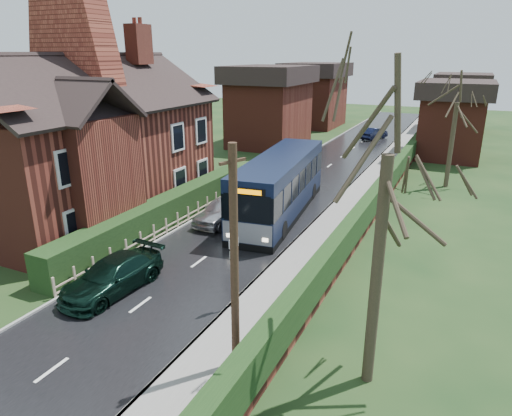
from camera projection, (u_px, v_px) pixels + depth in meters
The scene contains 18 objects.
ground at pixel (172, 282), 18.36m from camera, with size 140.00×140.00×0.00m, color #2F441D.
road at pixel (271, 209), 26.92m from camera, with size 6.00×100.00×0.02m, color black.
pavement at pixel (342, 218), 25.19m from camera, with size 2.50×100.00×0.14m, color slate.
kerb_right at pixel (321, 215), 25.67m from camera, with size 0.12×100.00×0.14m, color gray.
kerb_left at pixel (226, 201), 28.14m from camera, with size 0.12×100.00×0.10m, color gray.
front_hedge at pixel (165, 212), 23.96m from camera, with size 1.20×16.00×1.60m, color black.
picket_fence at pixel (178, 220), 23.77m from camera, with size 0.10×16.00×0.90m, color tan, non-canonical shape.
right_wall_hedge at pixel (371, 206), 24.25m from camera, with size 0.60×50.00×1.80m.
brick_house at pixel (85, 138), 24.56m from camera, with size 9.30×14.60×10.30m.
bus at pixel (280, 186), 25.51m from camera, with size 3.76×11.26×3.36m.
car_silver at pixel (222, 210), 24.57m from camera, with size 1.62×4.03×1.37m, color silver.
car_green at pixel (113, 276), 17.44m from camera, with size 1.82×4.48×1.30m, color black.
car_distant at pixel (374, 133), 48.43m from camera, with size 1.30×3.74×1.23m, color black.
bus_stop_sign at pixel (234, 263), 15.84m from camera, with size 0.18×0.41×2.76m.
telegraph_pole at pixel (234, 264), 12.23m from camera, with size 0.37×0.83×6.65m.
tree_right_near at pixel (390, 136), 10.67m from camera, with size 4.27×4.27×9.23m.
tree_right_far at pixel (458, 96), 29.48m from camera, with size 4.21×4.21×8.13m.
tree_house_side at pixel (153, 79), 36.91m from camera, with size 3.96×3.96×8.99m.
Camera 1 is at (10.05, -13.42, 8.74)m, focal length 32.00 mm.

